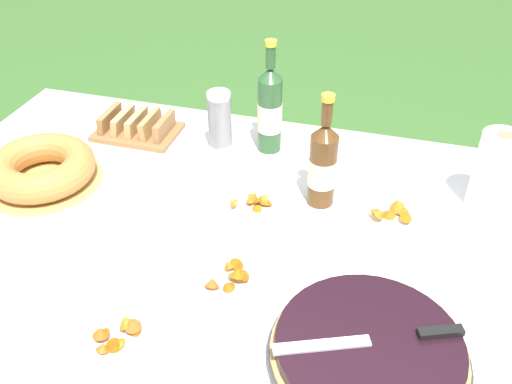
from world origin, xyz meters
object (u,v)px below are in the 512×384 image
(cider_bottle_amber, at_px, (323,164))
(cup_stack, at_px, (220,121))
(snack_plate_far, at_px, (237,279))
(paper_towel_roll, at_px, (495,171))
(snack_plate_right, at_px, (253,203))
(bread_board, at_px, (137,127))
(snack_plate_left, at_px, (120,344))
(berry_tart, at_px, (368,351))
(serving_knife, at_px, (385,338))
(cider_bottle_green, at_px, (270,110))
(snack_plate_near, at_px, (396,216))
(bundt_cake, at_px, (41,168))

(cider_bottle_amber, bearing_deg, cup_stack, 151.14)
(snack_plate_far, distance_m, paper_towel_roll, 0.73)
(snack_plate_right, height_order, bread_board, bread_board)
(snack_plate_left, bearing_deg, cider_bottle_amber, 63.83)
(snack_plate_left, bearing_deg, paper_towel_roll, 44.27)
(cider_bottle_amber, distance_m, snack_plate_right, 0.21)
(berry_tart, xyz_separation_m, snack_plate_far, (-0.31, 0.14, -0.02))
(snack_plate_right, bearing_deg, snack_plate_left, -103.41)
(serving_knife, relative_size, cup_stack, 1.88)
(serving_knife, distance_m, cider_bottle_amber, 0.53)
(cup_stack, distance_m, cider_bottle_green, 0.16)
(berry_tart, distance_m, snack_plate_left, 0.50)
(serving_knife, height_order, bread_board, bread_board)
(cider_bottle_amber, relative_size, bread_board, 1.23)
(berry_tart, relative_size, paper_towel_roll, 1.83)
(snack_plate_near, xyz_separation_m, snack_plate_far, (-0.33, -0.33, -0.00))
(snack_plate_right, bearing_deg, cup_stack, 124.53)
(snack_plate_left, xyz_separation_m, snack_plate_right, (0.13, 0.53, -0.00))
(cider_bottle_amber, height_order, snack_plate_left, cider_bottle_amber)
(serving_knife, bearing_deg, snack_plate_near, -111.73)
(cup_stack, bearing_deg, cider_bottle_amber, -28.86)
(snack_plate_right, relative_size, paper_towel_roll, 0.93)
(bundt_cake, bearing_deg, snack_plate_right, 4.91)
(bundt_cake, xyz_separation_m, cider_bottle_amber, (0.78, 0.12, 0.08))
(cider_bottle_green, height_order, snack_plate_right, cider_bottle_green)
(bundt_cake, relative_size, bread_board, 1.27)
(bundt_cake, height_order, bread_board, bundt_cake)
(bundt_cake, xyz_separation_m, snack_plate_left, (0.48, -0.48, -0.03))
(snack_plate_right, xyz_separation_m, bread_board, (-0.47, 0.27, 0.02))
(berry_tart, xyz_separation_m, snack_plate_left, (-0.48, -0.11, -0.02))
(bundt_cake, height_order, paper_towel_roll, paper_towel_roll)
(berry_tart, bearing_deg, snack_plate_right, 130.31)
(cider_bottle_green, height_order, paper_towel_roll, cider_bottle_green)
(berry_tart, distance_m, cup_stack, 0.88)
(snack_plate_far, xyz_separation_m, paper_towel_roll, (0.56, 0.47, 0.10))
(snack_plate_near, bearing_deg, cider_bottle_green, 148.58)
(cup_stack, xyz_separation_m, snack_plate_left, (0.06, -0.79, -0.08))
(berry_tart, distance_m, snack_plate_right, 0.55)
(bundt_cake, xyz_separation_m, paper_towel_roll, (1.21, 0.23, 0.06))
(snack_plate_near, xyz_separation_m, paper_towel_roll, (0.23, 0.13, 0.10))
(berry_tart, xyz_separation_m, bread_board, (-0.82, 0.69, -0.00))
(bread_board, bearing_deg, cider_bottle_green, 4.14)
(berry_tart, xyz_separation_m, serving_knife, (0.03, 0.01, 0.04))
(berry_tart, distance_m, cider_bottle_green, 0.83)
(cider_bottle_amber, bearing_deg, snack_plate_right, -157.07)
(berry_tart, relative_size, cup_stack, 2.11)
(snack_plate_far, height_order, bread_board, bread_board)
(cup_stack, relative_size, bread_board, 0.73)
(bread_board, bearing_deg, snack_plate_right, -29.80)
(cider_bottle_green, bearing_deg, serving_knife, -59.40)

